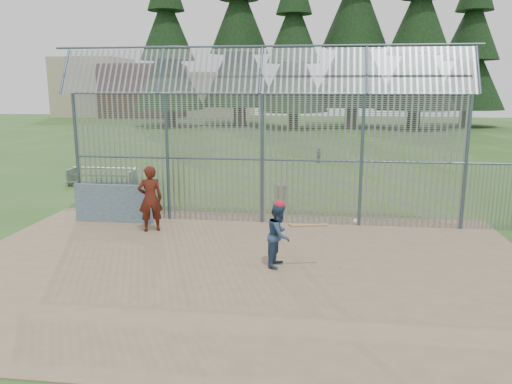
# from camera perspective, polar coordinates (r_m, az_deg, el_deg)

# --- Properties ---
(ground) EXTENTS (120.00, 120.00, 0.00)m
(ground) POSITION_cam_1_polar(r_m,az_deg,el_deg) (12.43, -1.17, -7.79)
(ground) COLOR #2D511E
(ground) RESTS_ON ground
(dirt_infield) EXTENTS (14.00, 10.00, 0.02)m
(dirt_infield) POSITION_cam_1_polar(r_m,az_deg,el_deg) (11.97, -1.52, -8.55)
(dirt_infield) COLOR #756047
(dirt_infield) RESTS_ON ground
(dugout_wall) EXTENTS (2.50, 0.12, 1.20)m
(dugout_wall) POSITION_cam_1_polar(r_m,az_deg,el_deg) (16.19, -15.95, -1.27)
(dugout_wall) COLOR #38566B
(dugout_wall) RESTS_ON dirt_infield
(batter) EXTENTS (0.70, 0.83, 1.50)m
(batter) POSITION_cam_1_polar(r_m,az_deg,el_deg) (11.82, 2.65, -4.94)
(batter) COLOR navy
(batter) RESTS_ON dirt_infield
(onlooker) EXTENTS (0.84, 0.72, 1.95)m
(onlooker) POSITION_cam_1_polar(r_m,az_deg,el_deg) (14.88, -11.99, -0.74)
(onlooker) COLOR maroon
(onlooker) RESTS_ON dirt_infield
(bg_kid_seated) EXTENTS (0.50, 0.49, 0.84)m
(bg_kid_seated) POSITION_cam_1_polar(r_m,az_deg,el_deg) (28.03, 7.19, 4.17)
(bg_kid_seated) COLOR slate
(bg_kid_seated) RESTS_ON ground
(batting_gear) EXTENTS (1.89, 0.56, 0.59)m
(batting_gear) POSITION_cam_1_polar(r_m,az_deg,el_deg) (11.59, 3.70, -2.09)
(batting_gear) COLOR red
(batting_gear) RESTS_ON ground
(trash_can) EXTENTS (0.56, 0.56, 0.82)m
(trash_can) POSITION_cam_1_polar(r_m,az_deg,el_deg) (18.02, 2.88, -0.27)
(trash_can) COLOR gray
(trash_can) RESTS_ON ground
(bleacher) EXTENTS (3.00, 0.95, 0.72)m
(bleacher) POSITION_cam_1_polar(r_m,az_deg,el_deg) (22.46, -17.15, 1.75)
(bleacher) COLOR gray
(bleacher) RESTS_ON ground
(backstop_fence) EXTENTS (20.09, 0.81, 5.30)m
(backstop_fence) POSITION_cam_1_polar(r_m,az_deg,el_deg) (15.12, 7.54, 4.88)
(backstop_fence) COLOR #47566B
(backstop_fence) RESTS_ON ground
(conifer_row) EXTENTS (38.48, 12.26, 20.20)m
(conifer_row) POSITION_cam_1_polar(r_m,az_deg,el_deg) (53.49, 7.82, 19.05)
(conifer_row) COLOR #332319
(conifer_row) RESTS_ON ground
(distant_buildings) EXTENTS (26.50, 10.50, 8.00)m
(distant_buildings) POSITION_cam_1_polar(r_m,az_deg,el_deg) (72.48, -13.13, 11.26)
(distant_buildings) COLOR brown
(distant_buildings) RESTS_ON ground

